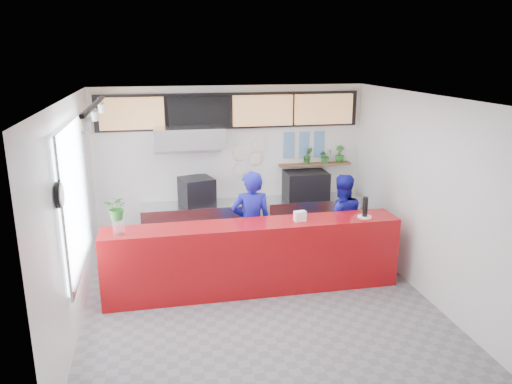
# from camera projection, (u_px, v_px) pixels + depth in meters

# --- Properties ---
(floor) EXTENTS (5.00, 5.00, 0.00)m
(floor) POSITION_uv_depth(u_px,v_px,m) (259.00, 302.00, 7.39)
(floor) COLOR slate
(floor) RESTS_ON ground
(ceiling) EXTENTS (5.00, 5.00, 0.00)m
(ceiling) POSITION_uv_depth(u_px,v_px,m) (259.00, 97.00, 6.58)
(ceiling) COLOR silver
(wall_back) EXTENTS (5.00, 0.00, 5.00)m
(wall_back) POSITION_uv_depth(u_px,v_px,m) (232.00, 167.00, 9.35)
(wall_back) COLOR white
(wall_back) RESTS_ON ground
(wall_left) EXTENTS (0.00, 5.00, 5.00)m
(wall_left) POSITION_uv_depth(u_px,v_px,m) (72.00, 217.00, 6.51)
(wall_left) COLOR white
(wall_left) RESTS_ON ground
(wall_right) EXTENTS (0.00, 5.00, 5.00)m
(wall_right) POSITION_uv_depth(u_px,v_px,m) (422.00, 196.00, 7.47)
(wall_right) COLOR white
(wall_right) RESTS_ON ground
(service_counter) EXTENTS (4.50, 0.60, 1.10)m
(service_counter) POSITION_uv_depth(u_px,v_px,m) (254.00, 257.00, 7.62)
(service_counter) COLOR #A30B10
(service_counter) RESTS_ON ground
(cream_band) EXTENTS (5.00, 0.02, 0.80)m
(cream_band) POSITION_uv_depth(u_px,v_px,m) (231.00, 108.00, 9.04)
(cream_band) COLOR beige
(cream_band) RESTS_ON wall_back
(prep_bench) EXTENTS (1.80, 0.60, 0.90)m
(prep_bench) POSITION_uv_depth(u_px,v_px,m) (192.00, 228.00, 9.19)
(prep_bench) COLOR #B2B5BA
(prep_bench) RESTS_ON ground
(panini_oven) EXTENTS (0.68, 0.68, 0.49)m
(panini_oven) POSITION_uv_depth(u_px,v_px,m) (197.00, 191.00, 9.03)
(panini_oven) COLOR black
(panini_oven) RESTS_ON prep_bench
(extraction_hood) EXTENTS (1.20, 0.70, 0.35)m
(extraction_hood) POSITION_uv_depth(u_px,v_px,m) (189.00, 137.00, 8.69)
(extraction_hood) COLOR #B2B5BA
(extraction_hood) RESTS_ON ceiling
(hood_lip) EXTENTS (1.20, 0.69, 0.31)m
(hood_lip) POSITION_uv_depth(u_px,v_px,m) (189.00, 148.00, 8.74)
(hood_lip) COLOR #B2B5BA
(hood_lip) RESTS_ON ceiling
(right_bench) EXTENTS (1.80, 0.60, 0.90)m
(right_bench) POSITION_uv_depth(u_px,v_px,m) (311.00, 220.00, 9.64)
(right_bench) COLOR #B2B5BA
(right_bench) RESTS_ON ground
(espresso_machine) EXTENTS (0.79, 0.57, 0.51)m
(espresso_machine) POSITION_uv_depth(u_px,v_px,m) (306.00, 185.00, 9.42)
(espresso_machine) COLOR black
(espresso_machine) RESTS_ON right_bench
(espresso_tray) EXTENTS (0.57, 0.40, 0.05)m
(espresso_tray) POSITION_uv_depth(u_px,v_px,m) (306.00, 174.00, 9.36)
(espresso_tray) COLOR silver
(espresso_tray) RESTS_ON espresso_machine
(herb_shelf) EXTENTS (1.40, 0.18, 0.04)m
(herb_shelf) POSITION_uv_depth(u_px,v_px,m) (315.00, 164.00, 9.56)
(herb_shelf) COLOR brown
(herb_shelf) RESTS_ON wall_back
(menu_board_far_left) EXTENTS (1.10, 0.10, 0.55)m
(menu_board_far_left) POSITION_uv_depth(u_px,v_px,m) (132.00, 114.00, 8.61)
(menu_board_far_left) COLOR tan
(menu_board_far_left) RESTS_ON wall_back
(menu_board_mid_left) EXTENTS (1.10, 0.10, 0.55)m
(menu_board_mid_left) POSITION_uv_depth(u_px,v_px,m) (199.00, 112.00, 8.83)
(menu_board_mid_left) COLOR black
(menu_board_mid_left) RESTS_ON wall_back
(menu_board_mid_right) EXTENTS (1.10, 0.10, 0.55)m
(menu_board_mid_right) POSITION_uv_depth(u_px,v_px,m) (263.00, 111.00, 9.06)
(menu_board_mid_right) COLOR tan
(menu_board_mid_right) RESTS_ON wall_back
(menu_board_far_right) EXTENTS (1.10, 0.10, 0.55)m
(menu_board_far_right) POSITION_uv_depth(u_px,v_px,m) (324.00, 109.00, 9.28)
(menu_board_far_right) COLOR tan
(menu_board_far_right) RESTS_ON wall_back
(soffit) EXTENTS (4.80, 0.04, 0.65)m
(soffit) POSITION_uv_depth(u_px,v_px,m) (231.00, 111.00, 9.02)
(soffit) COLOR black
(soffit) RESTS_ON wall_back
(window_pane) EXTENTS (0.04, 2.20, 1.90)m
(window_pane) POSITION_uv_depth(u_px,v_px,m) (76.00, 196.00, 6.74)
(window_pane) COLOR silver
(window_pane) RESTS_ON wall_left
(window_frame) EXTENTS (0.03, 2.30, 2.00)m
(window_frame) POSITION_uv_depth(u_px,v_px,m) (78.00, 196.00, 6.74)
(window_frame) COLOR #B2B5BA
(window_frame) RESTS_ON wall_left
(wall_clock_rim) EXTENTS (0.05, 0.30, 0.30)m
(wall_clock_rim) POSITION_uv_depth(u_px,v_px,m) (59.00, 195.00, 5.52)
(wall_clock_rim) COLOR black
(wall_clock_rim) RESTS_ON wall_left
(wall_clock_face) EXTENTS (0.02, 0.26, 0.26)m
(wall_clock_face) POSITION_uv_depth(u_px,v_px,m) (61.00, 195.00, 5.52)
(wall_clock_face) COLOR white
(wall_clock_face) RESTS_ON wall_left
(track_rail) EXTENTS (0.05, 2.40, 0.04)m
(track_rail) POSITION_uv_depth(u_px,v_px,m) (94.00, 105.00, 6.19)
(track_rail) COLOR black
(track_rail) RESTS_ON ceiling
(dec_plate_a) EXTENTS (0.24, 0.03, 0.24)m
(dec_plate_a) POSITION_uv_depth(u_px,v_px,m) (240.00, 154.00, 9.28)
(dec_plate_a) COLOR silver
(dec_plate_a) RESTS_ON wall_back
(dec_plate_b) EXTENTS (0.24, 0.03, 0.24)m
(dec_plate_b) POSITION_uv_depth(u_px,v_px,m) (255.00, 158.00, 9.36)
(dec_plate_b) COLOR silver
(dec_plate_b) RESTS_ON wall_back
(dec_plate_c) EXTENTS (0.24, 0.03, 0.24)m
(dec_plate_c) POSITION_uv_depth(u_px,v_px,m) (240.00, 169.00, 9.36)
(dec_plate_c) COLOR silver
(dec_plate_c) RESTS_ON wall_back
(dec_plate_d) EXTENTS (0.24, 0.03, 0.24)m
(dec_plate_d) POSITION_uv_depth(u_px,v_px,m) (258.00, 145.00, 9.31)
(dec_plate_d) COLOR silver
(dec_plate_d) RESTS_ON wall_back
(photo_frame_a) EXTENTS (0.20, 0.02, 0.25)m
(photo_frame_a) POSITION_uv_depth(u_px,v_px,m) (289.00, 139.00, 9.40)
(photo_frame_a) COLOR #598CBF
(photo_frame_a) RESTS_ON wall_back
(photo_frame_b) EXTENTS (0.20, 0.02, 0.25)m
(photo_frame_b) POSITION_uv_depth(u_px,v_px,m) (304.00, 138.00, 9.46)
(photo_frame_b) COLOR #598CBF
(photo_frame_b) RESTS_ON wall_back
(photo_frame_c) EXTENTS (0.20, 0.02, 0.25)m
(photo_frame_c) POSITION_uv_depth(u_px,v_px,m) (319.00, 138.00, 9.52)
(photo_frame_c) COLOR #598CBF
(photo_frame_c) RESTS_ON wall_back
(photo_frame_d) EXTENTS (0.20, 0.02, 0.25)m
(photo_frame_d) POSITION_uv_depth(u_px,v_px,m) (289.00, 152.00, 9.47)
(photo_frame_d) COLOR #598CBF
(photo_frame_d) RESTS_ON wall_back
(photo_frame_e) EXTENTS (0.20, 0.02, 0.25)m
(photo_frame_e) POSITION_uv_depth(u_px,v_px,m) (304.00, 151.00, 9.53)
(photo_frame_e) COLOR #598CBF
(photo_frame_e) RESTS_ON wall_back
(photo_frame_f) EXTENTS (0.20, 0.02, 0.25)m
(photo_frame_f) POSITION_uv_depth(u_px,v_px,m) (319.00, 150.00, 9.59)
(photo_frame_f) COLOR #598CBF
(photo_frame_f) RESTS_ON wall_back
(staff_center) EXTENTS (0.68, 0.47, 1.78)m
(staff_center) POSITION_uv_depth(u_px,v_px,m) (251.00, 225.00, 8.04)
(staff_center) COLOR #16169A
(staff_center) RESTS_ON ground
(staff_right) EXTENTS (0.86, 0.70, 1.64)m
(staff_right) POSITION_uv_depth(u_px,v_px,m) (341.00, 221.00, 8.42)
(staff_right) COLOR #16169A
(staff_right) RESTS_ON ground
(herb_b) EXTENTS (0.19, 0.15, 0.32)m
(herb_b) POSITION_uv_depth(u_px,v_px,m) (308.00, 155.00, 9.48)
(herb_b) COLOR #2C7027
(herb_b) RESTS_ON herb_shelf
(herb_c) EXTENTS (0.31, 0.30, 0.28)m
(herb_c) POSITION_uv_depth(u_px,v_px,m) (325.00, 156.00, 9.56)
(herb_c) COLOR #2C7027
(herb_c) RESTS_ON herb_shelf
(herb_d) EXTENTS (0.19, 0.18, 0.32)m
(herb_d) POSITION_uv_depth(u_px,v_px,m) (340.00, 154.00, 9.61)
(herb_d) COLOR #2C7027
(herb_d) RESTS_ON herb_shelf
(glass_vase) EXTENTS (0.22, 0.22, 0.21)m
(glass_vase) POSITION_uv_depth(u_px,v_px,m) (119.00, 228.00, 6.98)
(glass_vase) COLOR white
(glass_vase) RESTS_ON service_counter
(basil_vase) EXTENTS (0.39, 0.37, 0.36)m
(basil_vase) POSITION_uv_depth(u_px,v_px,m) (117.00, 208.00, 6.91)
(basil_vase) COLOR #2C7027
(basil_vase) RESTS_ON glass_vase
(napkin_holder) EXTENTS (0.19, 0.14, 0.15)m
(napkin_holder) POSITION_uv_depth(u_px,v_px,m) (300.00, 216.00, 7.56)
(napkin_holder) COLOR white
(napkin_holder) RESTS_ON service_counter
(white_plate) EXTENTS (0.24, 0.24, 0.02)m
(white_plate) POSITION_uv_depth(u_px,v_px,m) (365.00, 217.00, 7.75)
(white_plate) COLOR white
(white_plate) RESTS_ON service_counter
(pepper_mill) EXTENTS (0.10, 0.10, 0.31)m
(pepper_mill) POSITION_uv_depth(u_px,v_px,m) (365.00, 207.00, 7.70)
(pepper_mill) COLOR black
(pepper_mill) RESTS_ON white_plate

